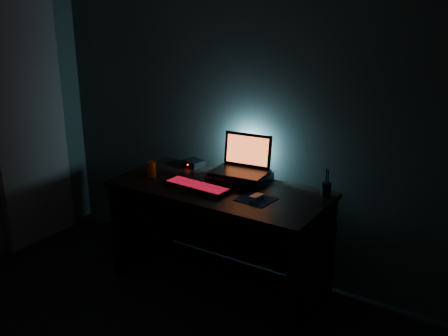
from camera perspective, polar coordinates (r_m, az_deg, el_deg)
name	(u,v)px	position (r m, az deg, el deg)	size (l,w,h in m)	color
desk	(223,219)	(3.56, -0.09, -5.80)	(1.50, 0.70, 0.75)	black
curtain	(28,107)	(4.34, -21.53, 6.45)	(0.06, 0.65, 2.30)	#BAA794
riser	(240,177)	(3.51, 1.80, -1.09)	(0.40, 0.30, 0.06)	black
laptop	(243,163)	(3.53, 2.17, 0.54)	(0.40, 0.32, 0.26)	black
keyboard	(197,187)	(3.39, -3.10, -2.13)	(0.48, 0.18, 0.03)	black
mousepad	(256,199)	(3.21, 3.70, -3.60)	(0.22, 0.20, 0.00)	#0B2850
mouse	(256,197)	(3.20, 3.71, -3.34)	(0.06, 0.09, 0.03)	#9D9DA2
pen_cup	(326,189)	(3.31, 11.61, -2.41)	(0.06, 0.06, 0.09)	black
juice_glass	(151,169)	(3.65, -8.30, -0.11)	(0.06, 0.06, 0.11)	#E95F0C
router	(194,163)	(3.85, -3.47, 0.56)	(0.17, 0.15, 0.05)	black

